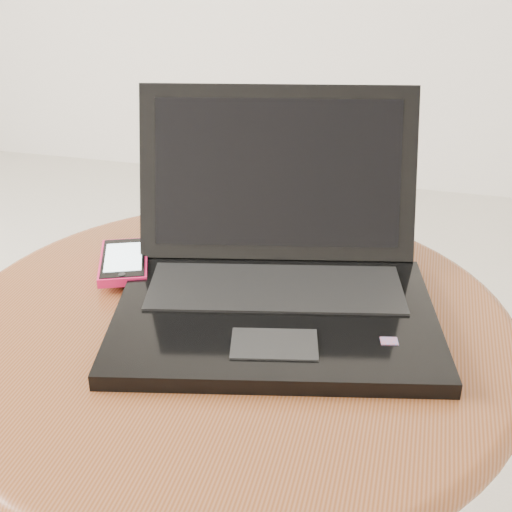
# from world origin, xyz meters

# --- Properties ---
(table) EXTENTS (0.70, 0.70, 0.56)m
(table) POSITION_xyz_m (0.10, 0.10, 0.44)
(table) COLOR #5C2510
(table) RESTS_ON ground
(laptop) EXTENTS (0.44, 0.42, 0.24)m
(laptop) POSITION_xyz_m (0.15, 0.14, 0.60)
(laptop) COLOR black
(laptop) RESTS_ON table
(phone_black) EXTENTS (0.12, 0.12, 0.01)m
(phone_black) POSITION_xyz_m (-0.05, 0.17, 0.56)
(phone_black) COLOR black
(phone_black) RESTS_ON table
(phone_pink) EXTENTS (0.10, 0.13, 0.01)m
(phone_pink) POSITION_xyz_m (-0.07, 0.17, 0.57)
(phone_pink) COLOR #CF144B
(phone_pink) RESTS_ON phone_black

